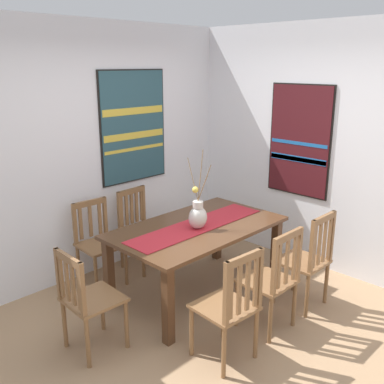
# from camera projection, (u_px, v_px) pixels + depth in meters

# --- Properties ---
(ground_plane) EXTENTS (6.40, 6.40, 0.03)m
(ground_plane) POSITION_uv_depth(u_px,v_px,m) (219.00, 333.00, 3.85)
(ground_plane) COLOR #A37F5B
(wall_back) EXTENTS (6.40, 0.12, 2.70)m
(wall_back) POSITION_uv_depth(u_px,v_px,m) (91.00, 152.00, 4.72)
(wall_back) COLOR silver
(wall_back) RESTS_ON ground_plane
(wall_side) EXTENTS (0.12, 6.40, 2.70)m
(wall_side) POSITION_uv_depth(u_px,v_px,m) (335.00, 151.00, 4.74)
(wall_side) COLOR silver
(wall_side) RESTS_ON ground_plane
(dining_table) EXTENTS (1.71, 0.99, 0.73)m
(dining_table) POSITION_uv_depth(u_px,v_px,m) (197.00, 235.00, 4.33)
(dining_table) COLOR #51331E
(dining_table) RESTS_ON ground_plane
(table_runner) EXTENTS (1.57, 0.36, 0.01)m
(table_runner) POSITION_uv_depth(u_px,v_px,m) (197.00, 225.00, 4.30)
(table_runner) COLOR #B7232D
(table_runner) RESTS_ON dining_table
(centerpiece_vase) EXTENTS (0.25, 0.30, 0.74)m
(centerpiece_vase) POSITION_uv_depth(u_px,v_px,m) (198.00, 215.00, 4.20)
(centerpiece_vase) COLOR silver
(centerpiece_vase) RESTS_ON dining_table
(chair_0) EXTENTS (0.44, 0.44, 0.89)m
(chair_0) POSITION_uv_depth(u_px,v_px,m) (98.00, 242.00, 4.60)
(chair_0) COLOR brown
(chair_0) RESTS_ON ground_plane
(chair_1) EXTENTS (0.42, 0.42, 0.95)m
(chair_1) POSITION_uv_depth(u_px,v_px,m) (272.00, 279.00, 3.77)
(chair_1) COLOR brown
(chair_1) RESTS_ON ground_plane
(chair_2) EXTENTS (0.44, 0.44, 0.90)m
(chair_2) POSITION_uv_depth(u_px,v_px,m) (140.00, 226.00, 4.99)
(chair_2) COLOR brown
(chair_2) RESTS_ON ground_plane
(chair_3) EXTENTS (0.42, 0.42, 0.96)m
(chair_3) POSITION_uv_depth(u_px,v_px,m) (308.00, 259.00, 4.14)
(chair_3) COLOR brown
(chair_3) RESTS_ON ground_plane
(chair_4) EXTENTS (0.43, 0.43, 0.89)m
(chair_4) POSITION_uv_depth(u_px,v_px,m) (87.00, 299.00, 3.48)
(chair_4) COLOR brown
(chair_4) RESTS_ON ground_plane
(chair_5) EXTENTS (0.45, 0.45, 0.95)m
(chair_5) POSITION_uv_depth(u_px,v_px,m) (230.00, 305.00, 3.35)
(chair_5) COLOR brown
(chair_5) RESTS_ON ground_plane
(painting_on_back_wall) EXTENTS (0.90, 0.05, 1.26)m
(painting_on_back_wall) POSITION_uv_depth(u_px,v_px,m) (133.00, 127.00, 4.97)
(painting_on_back_wall) COLOR black
(painting_on_side_wall) EXTENTS (0.05, 0.77, 1.25)m
(painting_on_side_wall) POSITION_uv_depth(u_px,v_px,m) (300.00, 141.00, 4.94)
(painting_on_side_wall) COLOR black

